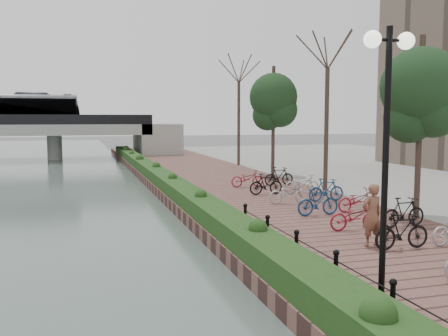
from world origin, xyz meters
name	(u,v)px	position (x,y,z in m)	size (l,w,h in m)	color
promenade	(240,194)	(4.00, 17.50, 0.25)	(8.00, 75.00, 0.50)	brown
hedge	(165,180)	(0.60, 20.00, 0.80)	(1.10, 56.00, 0.60)	#153814
chain_fence	(361,285)	(1.40, 2.00, 0.85)	(0.10, 14.10, 0.70)	black
lamppost	(387,109)	(1.67, 1.73, 4.24)	(1.02, 0.32, 5.23)	black
pedestrian	(372,215)	(4.00, 5.70, 1.38)	(0.64, 0.42, 1.76)	brown
bicycle_parking	(338,201)	(5.49, 10.25, 0.97)	(2.40, 17.32, 1.00)	#ACACB0
street_trees	(363,127)	(8.00, 12.68, 3.69)	(3.20, 37.12, 6.80)	#33261E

